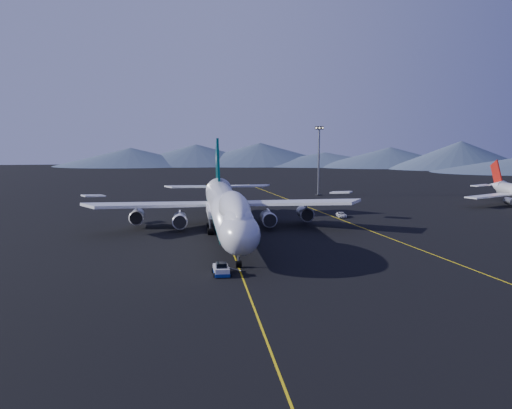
{
  "coord_description": "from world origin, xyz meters",
  "views": [
    {
      "loc": [
        -7.88,
        -113.78,
        21.61
      ],
      "look_at": [
        6.38,
        3.28,
        6.0
      ],
      "focal_mm": 40.0,
      "sensor_mm": 36.0,
      "label": 1
    }
  ],
  "objects": [
    {
      "name": "service_van",
      "position": [
        30.0,
        21.99,
        0.62
      ],
      "size": [
        2.4,
        4.63,
        1.25
      ],
      "primitive_type": "imported",
      "rotation": [
        0.0,
        0.0,
        -0.08
      ],
      "color": "silver",
      "rests_on": "ground"
    },
    {
      "name": "ground",
      "position": [
        0.0,
        0.0,
        0.0
      ],
      "size": [
        500.0,
        500.0,
        0.0
      ],
      "primitive_type": "plane",
      "color": "black",
      "rests_on": "ground"
    },
    {
      "name": "floodlight_mast",
      "position": [
        35.1,
        68.97,
        11.43
      ],
      "size": [
        2.79,
        2.09,
        22.56
      ],
      "rotation": [
        0.0,
        0.0,
        0.14
      ],
      "color": "black",
      "rests_on": "ground"
    },
    {
      "name": "taxiway_line_side",
      "position": [
        30.0,
        10.0,
        0.01
      ],
      "size": [
        28.08,
        198.09,
        0.01
      ],
      "primitive_type": "cube",
      "rotation": [
        0.0,
        0.0,
        0.14
      ],
      "color": "yellow",
      "rests_on": "ground"
    },
    {
      "name": "pushback_tug",
      "position": [
        -3.0,
        -30.62,
        0.61
      ],
      "size": [
        2.74,
        4.57,
        1.95
      ],
      "rotation": [
        0.0,
        0.0,
        0.04
      ],
      "color": "silver",
      "rests_on": "ground"
    },
    {
      "name": "taxiway_line_main",
      "position": [
        0.0,
        0.0,
        0.01
      ],
      "size": [
        0.25,
        220.0,
        0.01
      ],
      "primitive_type": "cube",
      "color": "yellow",
      "rests_on": "ground"
    },
    {
      "name": "boeing_747",
      "position": [
        0.0,
        0.03,
        5.81
      ],
      "size": [
        59.62,
        72.43,
        19.37
      ],
      "color": "silver",
      "rests_on": "ground"
    }
  ]
}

